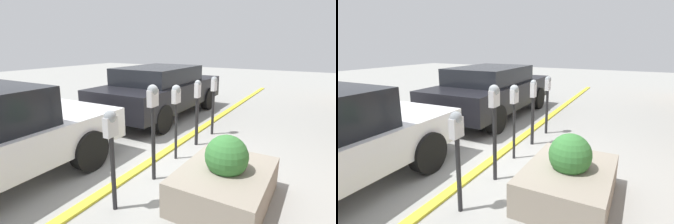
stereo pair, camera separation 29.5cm
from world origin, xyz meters
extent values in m
plane|color=#999993|center=(0.00, 0.00, 0.00)|extent=(40.00, 40.00, 0.00)
cube|color=gold|center=(0.00, 0.08, 0.02)|extent=(19.00, 0.16, 0.04)
cylinder|color=#232326|center=(-1.77, -0.32, 0.51)|extent=(0.06, 0.06, 1.02)
cube|color=silver|center=(-1.77, -0.32, 1.15)|extent=(0.19, 0.09, 0.25)
sphere|color=gray|center=(-1.77, -0.32, 1.28)|extent=(0.16, 0.16, 0.16)
cylinder|color=#232326|center=(-0.84, -0.32, 0.61)|extent=(0.06, 0.06, 1.22)
cube|color=silver|center=(-0.84, -0.32, 1.34)|extent=(0.19, 0.09, 0.25)
sphere|color=gray|center=(-0.84, -0.32, 1.47)|extent=(0.17, 0.17, 0.17)
cylinder|color=#232326|center=(0.04, -0.23, 0.55)|extent=(0.05, 0.05, 1.09)
cube|color=silver|center=(0.04, -0.23, 1.22)|extent=(0.19, 0.09, 0.26)
sphere|color=gray|center=(0.04, -0.23, 1.35)|extent=(0.16, 0.16, 0.16)
cylinder|color=#232326|center=(0.89, -0.27, 0.53)|extent=(0.07, 0.07, 1.05)
cube|color=silver|center=(0.89, -0.27, 1.21)|extent=(0.15, 0.09, 0.31)
sphere|color=gray|center=(0.89, -0.27, 1.36)|extent=(0.13, 0.13, 0.13)
cylinder|color=#232326|center=(1.73, -0.30, 0.54)|extent=(0.06, 0.06, 1.07)
cube|color=silver|center=(1.73, -0.30, 1.21)|extent=(0.17, 0.09, 0.27)
sphere|color=gray|center=(1.73, -0.30, 1.34)|extent=(0.15, 0.15, 0.15)
cube|color=gray|center=(-0.84, -1.50, 0.24)|extent=(1.57, 1.15, 0.48)
sphere|color=#387A38|center=(-0.84, -1.50, 0.67)|extent=(0.59, 0.59, 0.59)
cylinder|color=black|center=(-1.13, 0.82, 0.36)|extent=(0.71, 0.23, 0.71)
cylinder|color=black|center=(-1.13, 2.60, 0.36)|extent=(0.71, 0.23, 0.71)
cube|color=black|center=(2.62, 1.71, 0.70)|extent=(4.70, 2.04, 0.68)
cube|color=black|center=(2.44, 1.71, 1.27)|extent=(2.45, 1.77, 0.47)
cylinder|color=black|center=(4.07, 0.80, 0.36)|extent=(0.72, 0.24, 0.72)
cylinder|color=black|center=(4.07, 2.62, 0.36)|extent=(0.72, 0.24, 0.72)
cylinder|color=black|center=(1.17, 0.80, 0.36)|extent=(0.72, 0.24, 0.72)
cylinder|color=black|center=(1.17, 2.62, 0.36)|extent=(0.72, 0.24, 0.72)
camera|label=1|loc=(-4.05, -2.50, 2.13)|focal=28.00mm
camera|label=2|loc=(-4.19, -2.24, 2.13)|focal=28.00mm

